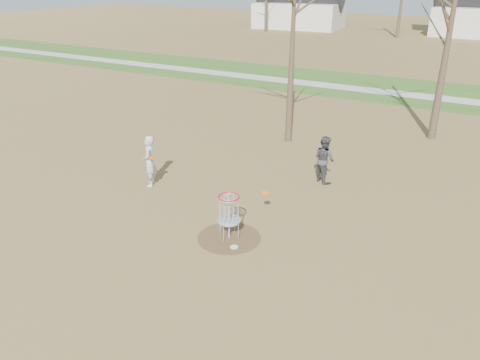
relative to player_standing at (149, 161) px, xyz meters
name	(u,v)px	position (x,y,z in m)	size (l,w,h in m)	color
ground	(229,238)	(4.25, -1.76, -0.90)	(160.00, 160.00, 0.00)	brown
green_band	(397,90)	(4.25, 19.24, -0.89)	(160.00, 8.00, 0.01)	#2D5119
footpath	(393,93)	(4.25, 18.24, -0.88)	(160.00, 1.50, 0.01)	#9E9E99
dirt_circle	(229,238)	(4.25, -1.76, -0.89)	(1.80, 1.80, 0.01)	#47331E
player_standing	(149,161)	(0.00, 0.00, 0.00)	(0.65, 0.43, 1.79)	silver
player_throwing	(324,159)	(5.15, 3.29, -0.06)	(0.82, 0.64, 1.68)	#3A383E
disc_grounded	(234,247)	(4.63, -2.13, -0.88)	(0.22, 0.22, 0.02)	silver
discs_in_play	(207,175)	(2.53, -0.22, 0.09)	(4.56, 0.28, 0.34)	#FF640D
disc_golf_basket	(229,209)	(4.25, -1.76, 0.02)	(0.64, 0.64, 1.35)	#9EA3AD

